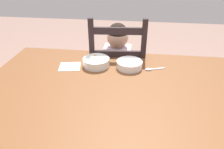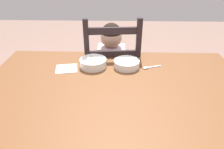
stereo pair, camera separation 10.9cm
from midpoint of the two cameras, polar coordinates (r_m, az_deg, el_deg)
name	(u,v)px [view 2 (the right image)]	position (r m, az deg, el deg)	size (l,w,h in m)	color
dining_table	(115,101)	(1.28, -1.66, -7.02)	(1.60, 1.06, 0.73)	brown
dining_chair	(112,78)	(1.86, -1.73, -0.91)	(0.45, 0.45, 1.02)	black
child_figure	(111,62)	(1.78, -1.95, 3.34)	(0.32, 0.31, 0.94)	silver
bowl_of_peas	(127,63)	(1.46, 1.79, 2.91)	(0.18, 0.18, 0.05)	white
bowl_of_carrots	(93,63)	(1.47, -7.15, 3.11)	(0.18, 0.18, 0.06)	white
spoon	(148,67)	(1.47, 7.57, 1.86)	(0.14, 0.06, 0.01)	silver
paper_napkin	(67,69)	(1.49, -14.08, 1.49)	(0.14, 0.13, 0.00)	white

